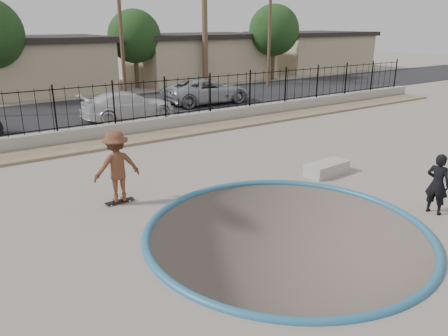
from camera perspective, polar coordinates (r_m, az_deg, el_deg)
The scene contains 20 objects.
ground at distance 22.01m, azimuth -15.23°, elevation 2.12°, with size 120.00×120.00×2.20m, color gray.
bowl_pit at distance 10.91m, azimuth 8.19°, elevation -8.22°, with size 6.84×6.84×1.80m, color #4A4139, non-canonical shape.
coping_ring at distance 10.91m, azimuth 8.19°, elevation -8.22°, with size 7.04×7.04×0.20m, color #2A6689.
rock_strip at distance 19.16m, azimuth -12.69°, elevation 3.51°, with size 42.00×1.60×0.11m, color #9A8965.
retaining_wall at distance 20.11m, azimuth -13.93°, elevation 4.84°, with size 42.00×0.45×0.60m, color gray.
fence at distance 19.87m, azimuth -14.20°, elevation 8.20°, with size 40.00×0.04×1.80m.
street at distance 26.43m, azimuth -19.12°, elevation 6.94°, with size 90.00×8.00×0.04m, color black.
house_center at distance 35.36m, azimuth -23.80°, elevation 12.32°, with size 10.60×8.60×3.90m.
house_east at distance 40.42m, azimuth -3.47°, elevation 14.40°, with size 12.60×8.60×3.90m.
house_east_far at distance 49.08m, azimuth 11.18°, elevation 14.83°, with size 11.60×8.60×3.90m.
utility_pole_mid at distance 29.13m, azimuth -13.40°, elevation 18.23°, with size 1.70×0.24×9.50m.
utility_pole_right at distance 35.35m, azimuth 5.99°, elevation 18.17°, with size 1.70×0.24×9.00m.
street_tree_mid at distance 34.91m, azimuth -11.63°, elevation 16.49°, with size 3.96×3.96×5.83m.
street_tree_right at distance 39.58m, azimuth 6.53°, elevation 17.44°, with size 4.32×4.32×6.36m.
skater at distance 12.41m, azimuth -13.80°, elevation -0.22°, with size 1.29×0.74×2.00m, color brown.
skateboard at distance 12.74m, azimuth -13.48°, elevation -4.23°, with size 0.82×0.22×0.07m.
videographer at distance 12.80m, azimuth 26.11°, elevation -1.88°, with size 0.60×0.39×1.65m, color black.
concrete_ledge at distance 15.08m, azimuth 13.28°, elevation -0.04°, with size 1.60×0.70×0.40m, color #AEA39A.
car_c at distance 23.52m, azimuth -12.38°, elevation 8.00°, with size 1.98×4.87×1.41m, color silver.
car_d at distance 27.55m, azimuth -2.21°, elevation 10.04°, with size 2.56×5.55×1.54m, color #9EA0A7.
Camera 1 is at (-6.70, -8.10, 4.88)m, focal length 35.00 mm.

